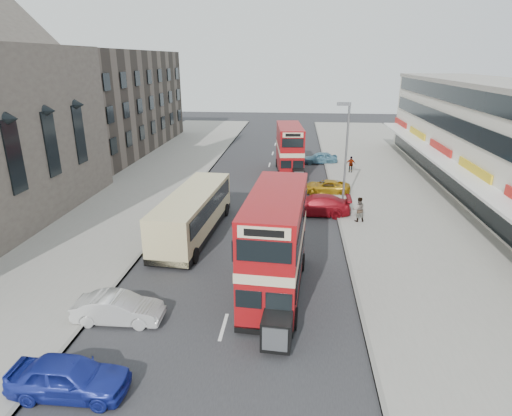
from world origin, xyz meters
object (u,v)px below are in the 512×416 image
at_px(car_left_near, 69,377).
at_px(car_left_front, 118,308).
at_px(car_right_b, 326,187).
at_px(cyclist, 303,190).
at_px(car_right_a, 316,205).
at_px(pedestrian_near, 359,209).
at_px(bus_main, 276,244).
at_px(coach, 193,212).
at_px(pedestrian_far, 351,164).
at_px(bus_second, 290,149).
at_px(street_lamp, 345,148).
at_px(car_right_c, 320,158).

distance_m(car_left_near, car_left_front, 4.33).
relative_size(car_right_b, cyclist, 2.14).
relative_size(car_left_near, car_right_a, 0.80).
distance_m(car_left_near, pedestrian_near, 21.25).
bearing_deg(bus_main, car_right_a, -97.98).
xyz_separation_m(coach, car_left_near, (-0.97, -14.24, -0.90)).
xyz_separation_m(coach, car_right_a, (8.13, 4.75, -0.86)).
xyz_separation_m(car_right_b, pedestrian_far, (2.86, 7.01, 0.39)).
bearing_deg(bus_second, car_right_b, 111.13).
xyz_separation_m(car_right_b, cyclist, (-1.97, -1.37, 0.06)).
bearing_deg(street_lamp, coach, -149.11).
distance_m(car_right_b, pedestrian_near, 7.22).
bearing_deg(car_left_near, pedestrian_near, -34.81).
xyz_separation_m(pedestrian_far, cyclist, (-4.83, -8.38, -0.33)).
height_order(coach, car_right_c, coach).
bearing_deg(pedestrian_near, bus_main, 53.47).
relative_size(car_left_front, pedestrian_near, 2.19).
bearing_deg(cyclist, street_lamp, -42.26).
height_order(bus_main, cyclist, bus_main).
relative_size(bus_main, coach, 0.88).
height_order(bus_main, car_right_a, bus_main).
height_order(car_left_near, car_right_c, car_left_near).
height_order(street_lamp, pedestrian_near, street_lamp).
bearing_deg(car_right_a, bus_second, -168.14).
xyz_separation_m(bus_main, car_right_a, (2.40, 11.49, -1.88)).
distance_m(bus_main, pedestrian_near, 11.45).
relative_size(car_left_near, car_right_b, 1.02).
xyz_separation_m(bus_main, car_left_front, (-6.76, -3.17, -1.99)).
bearing_deg(car_right_b, cyclist, -53.23).
relative_size(coach, car_right_b, 2.56).
height_order(street_lamp, car_right_c, street_lamp).
bearing_deg(pedestrian_far, cyclist, -113.12).
relative_size(bus_second, car_right_b, 2.09).
bearing_deg(car_left_near, coach, -4.17).
xyz_separation_m(car_left_front, pedestrian_far, (13.13, 27.15, 0.31)).
relative_size(car_left_near, pedestrian_far, 2.56).
xyz_separation_m(coach, car_right_c, (9.20, 21.30, -0.96)).
bearing_deg(car_right_c, pedestrian_far, 28.31).
bearing_deg(pedestrian_near, car_right_b, -83.64).
relative_size(street_lamp, coach, 0.78).
height_order(car_right_b, pedestrian_near, pedestrian_near).
distance_m(car_left_near, car_right_a, 21.06).
bearing_deg(car_right_c, cyclist, -16.03).
distance_m(coach, car_left_front, 10.01).
bearing_deg(car_right_a, car_right_b, 169.89).
relative_size(car_right_a, car_right_b, 1.27).
distance_m(car_right_b, car_right_c, 11.07).
xyz_separation_m(car_right_b, pedestrian_near, (1.84, -6.97, 0.48)).
xyz_separation_m(coach, car_right_b, (9.24, 10.23, -1.04)).
relative_size(street_lamp, bus_second, 0.96).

